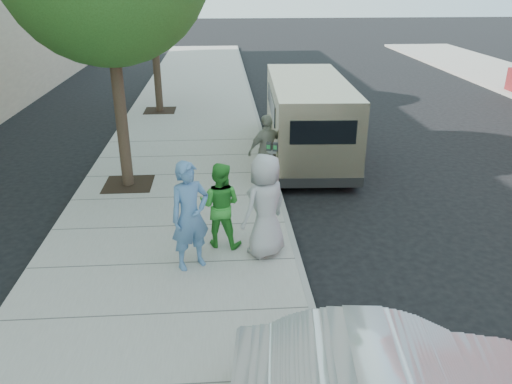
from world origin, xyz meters
TOP-DOWN VIEW (x-y plane):
  - ground at (0.00, 0.00)m, footprint 120.00×120.00m
  - sidewalk at (-1.00, 0.00)m, footprint 5.00×60.00m
  - curb_face at (1.44, 0.00)m, footprint 0.12×60.00m
  - parking_meter at (1.25, 1.54)m, footprint 0.28×0.17m
  - van at (2.60, 4.60)m, footprint 2.36×6.31m
  - person_officer at (-0.50, -1.61)m, footprint 0.87×0.77m
  - person_green_shirt at (0.02, -0.85)m, footprint 0.97×0.85m
  - person_gray_shirt at (0.84, -1.26)m, footprint 1.14×1.08m
  - person_striped_polo at (1.20, 2.18)m, footprint 1.13×0.82m

SIDE VIEW (x-z plane):
  - ground at x=0.00m, z-range 0.00..0.00m
  - sidewalk at x=-1.00m, z-range 0.00..0.15m
  - curb_face at x=1.44m, z-range -0.01..0.15m
  - person_green_shirt at x=0.02m, z-range 0.15..1.83m
  - person_striped_polo at x=1.20m, z-range 0.15..1.93m
  - parking_meter at x=1.25m, z-range 0.44..1.74m
  - person_gray_shirt at x=0.84m, z-range 0.15..2.11m
  - person_officer at x=-0.50m, z-range 0.15..2.14m
  - van at x=2.60m, z-range 0.07..2.37m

